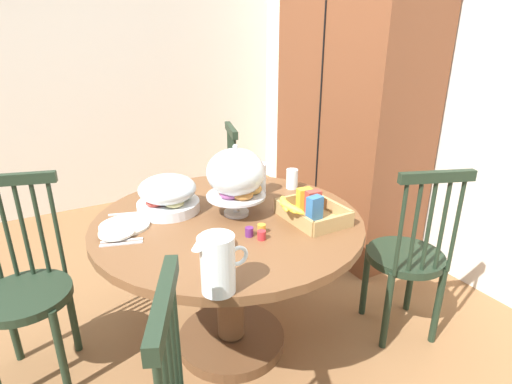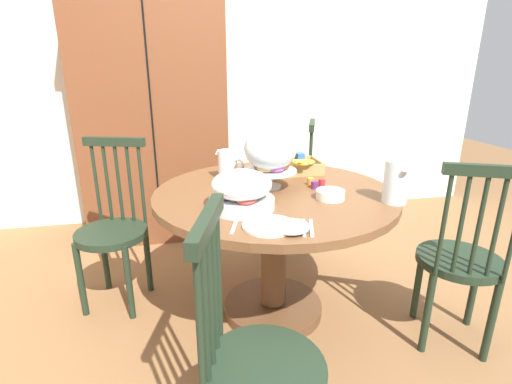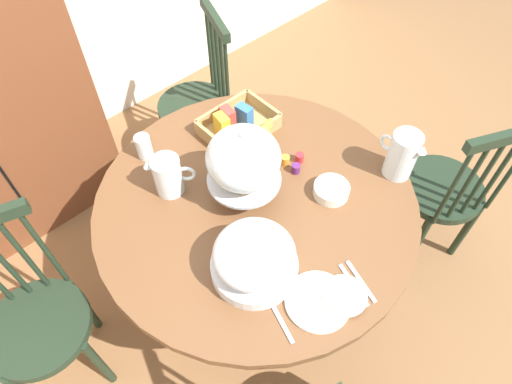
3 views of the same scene
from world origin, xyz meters
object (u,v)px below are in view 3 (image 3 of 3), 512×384
dining_table (256,228)px  china_plate_large (318,301)px  windsor_chair_by_cabinet (37,322)px  orange_juice_pitcher (168,177)px  fruit_platter_covered (254,258)px  milk_pitcher (401,156)px  windsor_chair_far_side (444,192)px  cereal_basket (239,125)px  windsor_chair_near_window (198,105)px  cereal_bowl (331,190)px  china_plate_small (345,295)px  pastry_stand_with_dome (243,161)px  drinking_glass (144,147)px

dining_table → china_plate_large: 0.51m
windsor_chair_by_cabinet → orange_juice_pitcher: size_ratio=5.79×
fruit_platter_covered → windsor_chair_by_cabinet: bearing=142.1°
orange_juice_pitcher → milk_pitcher: milk_pitcher is taller
windsor_chair_by_cabinet → windsor_chair_far_side: same height
windsor_chair_far_side → dining_table: bearing=153.5°
fruit_platter_covered → cereal_basket: bearing=52.9°
windsor_chair_near_window → cereal_bowl: size_ratio=6.96×
windsor_chair_by_cabinet → windsor_chair_far_side: 1.85m
dining_table → fruit_platter_covered: fruit_platter_covered is taller
windsor_chair_near_window → cereal_basket: 0.65m
windsor_chair_near_window → china_plate_small: bearing=-107.0°
windsor_chair_by_cabinet → pastry_stand_with_dome: 1.02m
china_plate_large → windsor_chair_far_side: bearing=2.0°
pastry_stand_with_dome → windsor_chair_near_window: bearing=65.5°
milk_pitcher → cereal_basket: 0.68m
orange_juice_pitcher → china_plate_large: 0.72m
windsor_chair_by_cabinet → cereal_basket: size_ratio=3.09×
china_plate_small → windsor_chair_by_cabinet: bearing=135.7°
fruit_platter_covered → drinking_glass: size_ratio=2.73×
milk_pitcher → drinking_glass: (-0.70, 0.76, -0.04)m
china_plate_large → cereal_basket: bearing=66.5°
orange_juice_pitcher → windsor_chair_near_window: bearing=46.4°
cereal_basket → china_plate_large: bearing=-113.5°
milk_pitcher → cereal_bowl: milk_pitcher is taller
orange_juice_pitcher → cereal_bowl: 0.63m
milk_pitcher → drinking_glass: size_ratio=1.86×
cereal_basket → china_plate_small: bearing=-107.6°
orange_juice_pitcher → cereal_basket: (0.41, 0.06, -0.03)m
milk_pitcher → china_plate_small: bearing=-159.6°
windsor_chair_by_cabinet → cereal_bowl: size_ratio=6.96×
windsor_chair_far_side → drinking_glass: bearing=138.5°
pastry_stand_with_dome → orange_juice_pitcher: 0.31m
windsor_chair_by_cabinet → fruit_platter_covered: windsor_chair_by_cabinet is taller
windsor_chair_by_cabinet → cereal_bowl: 1.25m
windsor_chair_by_cabinet → fruit_platter_covered: bearing=-37.9°
china_plate_large → milk_pitcher: bearing=14.3°
windsor_chair_far_side → fruit_platter_covered: windsor_chair_far_side is taller
windsor_chair_near_window → pastry_stand_with_dome: (-0.37, -0.81, 0.48)m
fruit_platter_covered → orange_juice_pitcher: bearing=89.9°
dining_table → cereal_basket: bearing=58.4°
fruit_platter_covered → cereal_bowl: fruit_platter_covered is taller
fruit_platter_covered → cereal_bowl: bearing=5.3°
windsor_chair_by_cabinet → windsor_chair_far_side: (1.71, -0.72, 0.00)m
windsor_chair_by_cabinet → windsor_chair_far_side: bearing=-22.7°
fruit_platter_covered → pastry_stand_with_dome: bearing=53.9°
dining_table → windsor_chair_by_cabinet: bearing=161.1°
dining_table → cereal_bowl: cereal_bowl is taller
windsor_chair_near_window → milk_pitcher: 1.21m
orange_juice_pitcher → china_plate_large: bearing=-84.2°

